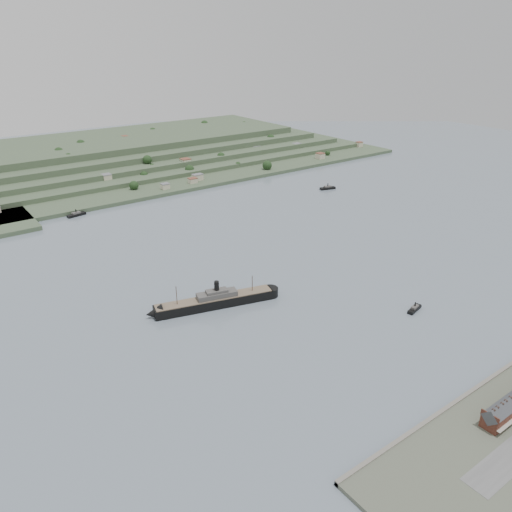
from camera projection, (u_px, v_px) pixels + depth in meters
ground at (299, 275)px, 362.17m from camera, size 1400.00×1400.00×0.00m
far_peninsula at (121, 156)px, 661.61m from camera, size 760.00×309.00×30.00m
steamship at (211, 302)px, 318.69m from camera, size 86.50×31.78×21.14m
tugboat at (415, 309)px, 315.33m from camera, size 13.76×6.37×5.99m
ferry_west at (76, 214)px, 479.33m from camera, size 18.55×8.13×6.73m
ferry_east at (328, 188)px, 561.99m from camera, size 18.74×9.63×6.77m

